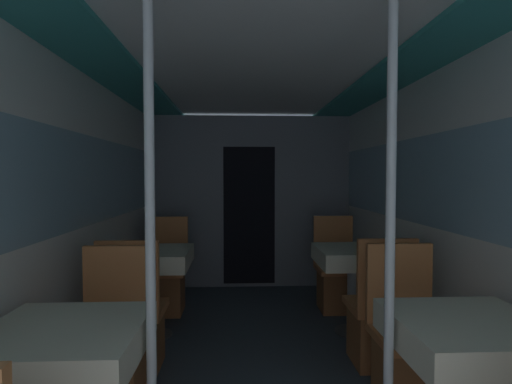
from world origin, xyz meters
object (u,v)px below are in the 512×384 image
Objects in this scene: chair_left_far_1 at (165,283)px; chair_left_near_1 at (134,330)px; chair_left_far_0 at (111,365)px; chair_right_far_0 at (409,358)px; support_pole_left_0 at (150,252)px; chair_right_far_1 at (337,281)px; chair_right_near_1 at (378,325)px; dining_table_left_0 at (64,354)px; dining_table_left_1 at (152,263)px; support_pole_right_0 at (390,250)px; dining_table_right_1 at (354,261)px; dining_table_right_0 at (470,346)px.

chair_left_near_1 is at bearing 90.00° from chair_left_far_1.
chair_left_near_1 is 1.00× the size of chair_left_far_1.
chair_right_far_0 is at bearing -180.00° from chair_left_far_0.
chair_right_far_0 is (1.40, 0.61, -0.77)m from support_pole_left_0.
chair_left_far_0 and chair_right_far_0 have the same top height.
support_pole_left_0 is 2.23× the size of chair_right_far_1.
chair_right_near_1 is at bearing 90.00° from chair_right_far_1.
chair_right_far_0 is (1.76, 0.61, -0.34)m from dining_table_left_0.
dining_table_left_1 is at bearing -90.00° from chair_left_far_0.
support_pole_right_0 reaches higher than chair_left_far_1.
support_pole_right_0 is 1.84m from dining_table_right_1.
support_pole_left_0 is at bearing 180.00° from dining_table_right_0.
dining_table_left_1 is 0.35× the size of support_pole_right_0.
dining_table_left_0 is 1.90m from chair_right_far_0.
dining_table_left_0 is at bearing 180.00° from dining_table_right_0.
chair_left_far_0 reaches higher than dining_table_left_1.
chair_right_far_1 is at bearing 90.00° from dining_table_right_0.
dining_table_left_1 is 0.79× the size of chair_right_near_1.
dining_table_left_1 is at bearing 135.19° from dining_table_right_0.
dining_table_left_0 is 0.35× the size of support_pole_right_0.
support_pole_left_0 is at bearing -72.20° from chair_left_near_1.
chair_left_near_1 is 1.23m from chair_left_far_1.
dining_table_right_0 is (1.76, -0.61, 0.34)m from chair_left_far_0.
chair_right_far_1 is at bearing -135.19° from chair_left_far_0.
support_pole_left_0 is 1.71m from chair_right_far_0.
dining_table_left_0 and dining_table_right_1 have the same top height.
chair_left_near_1 reaches higher than dining_table_right_1.
chair_left_far_0 is 1.84m from chair_right_near_1.
dining_table_left_1 is at bearing 90.00° from dining_table_left_0.
dining_table_right_1 is at bearing 160.83° from chair_left_far_1.
chair_left_far_1 is at bearing -44.81° from chair_right_far_0.
dining_table_right_0 is (1.40, 0.00, -0.43)m from support_pole_left_0.
chair_left_far_1 is at bearing 120.58° from support_pole_right_0.
dining_table_right_1 is 0.70m from chair_right_far_1.
chair_right_near_1 is 1.00× the size of chair_right_far_1.
dining_table_left_1 is 2.49m from dining_table_right_0.
chair_right_far_1 is (1.76, 2.37, -0.34)m from dining_table_left_0.
chair_right_far_1 is (-0.00, 2.37, -0.34)m from dining_table_right_0.
dining_table_left_0 and dining_table_left_1 have the same top height.
chair_left_far_0 is 1.27× the size of dining_table_right_0.
dining_table_left_0 is 0.79× the size of chair_left_far_0.
chair_left_far_0 reaches higher than dining_table_left_0.
support_pole_right_0 is (1.40, -0.61, 0.77)m from chair_left_far_0.
dining_table_left_0 is 0.57m from support_pole_left_0.
chair_left_far_0 is 1.00× the size of chair_left_far_1.
dining_table_left_1 is at bearing 180.00° from dining_table_right_1.
dining_table_right_1 is at bearing -147.14° from chair_left_far_0.
dining_table_left_1 is 1.00× the size of dining_table_right_0.
dining_table_right_0 is 0.57m from support_pole_right_0.
support_pole_right_0 is (1.40, 0.00, 0.43)m from dining_table_left_0.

